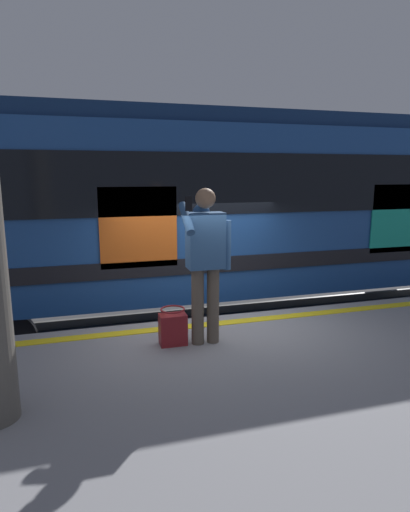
# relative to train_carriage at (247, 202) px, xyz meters

# --- Properties ---
(ground_plane) EXTENTS (26.56, 26.56, 0.00)m
(ground_plane) POSITION_rel_train_carriage_xyz_m (1.40, 2.24, -2.41)
(ground_plane) COLOR #3D3D3F
(platform) EXTENTS (17.71, 3.81, 1.03)m
(platform) POSITION_rel_train_carriage_xyz_m (1.40, 4.14, -1.90)
(platform) COLOR gray
(platform) RESTS_ON ground
(safety_line) EXTENTS (17.35, 0.16, 0.01)m
(safety_line) POSITION_rel_train_carriage_xyz_m (1.40, 2.54, -1.38)
(safety_line) COLOR yellow
(safety_line) RESTS_ON platform
(track_rail_near) EXTENTS (23.02, 0.08, 0.16)m
(track_rail_near) POSITION_rel_train_carriage_xyz_m (1.40, 0.71, -2.33)
(track_rail_near) COLOR slate
(track_rail_near) RESTS_ON ground
(track_rail_far) EXTENTS (23.02, 0.08, 0.16)m
(track_rail_far) POSITION_rel_train_carriage_xyz_m (1.40, -0.72, -2.33)
(track_rail_far) COLOR slate
(track_rail_far) RESTS_ON ground
(train_carriage) EXTENTS (12.71, 2.92, 3.74)m
(train_carriage) POSITION_rel_train_carriage_xyz_m (0.00, 0.00, 0.00)
(train_carriage) COLOR #1E478C
(train_carriage) RESTS_ON ground
(passenger) EXTENTS (0.57, 0.55, 1.75)m
(passenger) POSITION_rel_train_carriage_xyz_m (1.70, 3.07, -0.35)
(passenger) COLOR brown
(passenger) RESTS_ON platform
(handbag) EXTENTS (0.30, 0.28, 0.42)m
(handbag) POSITION_rel_train_carriage_xyz_m (2.07, 3.03, -1.19)
(handbag) COLOR maroon
(handbag) RESTS_ON platform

